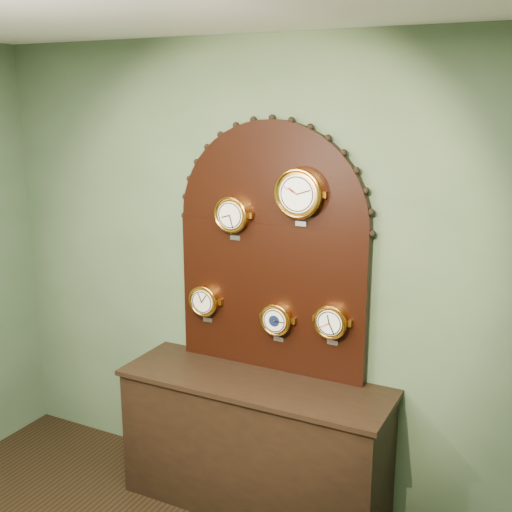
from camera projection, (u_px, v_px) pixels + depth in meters
The scene contains 8 objects.
wall_back at pixel (275, 276), 3.85m from camera, with size 4.00×4.00×0.00m, color #485F41.
shop_counter at pixel (255, 446), 3.86m from camera, with size 1.60×0.50×0.80m, color black.
display_board at pixel (271, 241), 3.75m from camera, with size 1.26×0.06×1.53m.
roman_clock at pixel (232, 215), 3.76m from camera, with size 0.22×0.08×0.27m.
arabic_clock at pixel (299, 193), 3.53m from camera, with size 0.29×0.08×0.33m.
hygrometer at pixel (205, 301), 3.98m from camera, with size 0.20×0.08×0.25m.
barometer at pixel (277, 319), 3.77m from camera, with size 0.20×0.08×0.25m.
tide_clock at pixel (331, 322), 3.61m from camera, with size 0.20×0.08×0.25m.
Camera 1 is at (1.58, -0.85, 2.45)m, focal length 44.76 mm.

